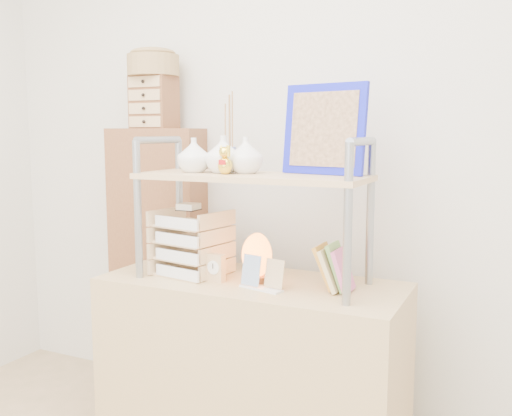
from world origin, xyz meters
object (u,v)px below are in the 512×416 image
Objects in this scene: cabinet at (160,263)px; salt_lamp at (257,257)px; letter_tray at (190,246)px; desk at (252,371)px.

cabinet is 7.05× the size of salt_lamp.
letter_tray is at bearing -50.42° from cabinet.
desk is at bearing 4.71° from letter_tray.
salt_lamp is at bearing 5.58° from letter_tray.
cabinet is at bearing 153.09° from salt_lamp.
letter_tray reaches higher than salt_lamp.
letter_tray is at bearing -175.29° from desk.
salt_lamp reaches higher than desk.
desk is 0.89× the size of cabinet.
salt_lamp is (0.72, -0.36, 0.17)m from cabinet.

